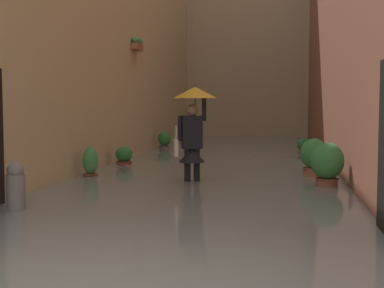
{
  "coord_description": "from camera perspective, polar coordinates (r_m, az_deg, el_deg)",
  "views": [
    {
      "loc": [
        -1.42,
        4.24,
        1.69
      ],
      "look_at": [
        0.08,
        -5.47,
        0.98
      ],
      "focal_mm": 52.69,
      "sensor_mm": 36.0,
      "label": 1
    }
  ],
  "objects": [
    {
      "name": "potted_plant_near_right",
      "position": [
        11.68,
        -10.23,
        -2.2
      ],
      "size": [
        0.32,
        0.32,
        0.8
      ],
      "color": "brown",
      "rests_on": "ground_plane"
    },
    {
      "name": "potted_plant_mid_left",
      "position": [
        11.75,
        12.21,
        -1.57
      ],
      "size": [
        0.55,
        0.55,
        0.98
      ],
      "color": "#9E563D",
      "rests_on": "ground_plane"
    },
    {
      "name": "person_wading",
      "position": [
        10.67,
        0.12,
        2.38
      ],
      "size": [
        0.84,
        0.84,
        2.07
      ],
      "color": "black",
      "rests_on": "ground_plane"
    },
    {
      "name": "potted_plant_mid_right",
      "position": [
        18.51,
        -2.81,
        0.23
      ],
      "size": [
        0.43,
        0.43,
        0.76
      ],
      "color": "#66605B",
      "rests_on": "ground_plane"
    },
    {
      "name": "potted_plant_far_right",
      "position": [
        13.72,
        -6.9,
        -1.53
      ],
      "size": [
        0.41,
        0.41,
        0.65
      ],
      "color": "brown",
      "rests_on": "ground_plane"
    },
    {
      "name": "flood_water",
      "position": [
        14.69,
        3.2,
        -2.05
      ],
      "size": [
        6.13,
        26.59,
        0.21
      ],
      "primitive_type": "cube",
      "color": "slate",
      "rests_on": "ground_plane"
    },
    {
      "name": "mooring_bollard",
      "position": [
        8.23,
        -17.4,
        -4.79
      ],
      "size": [
        0.26,
        0.26,
        0.88
      ],
      "color": "slate",
      "rests_on": "ground_plane"
    },
    {
      "name": "potted_plant_far_left",
      "position": [
        17.4,
        11.18,
        -0.35
      ],
      "size": [
        0.35,
        0.35,
        0.64
      ],
      "color": "#9E563D",
      "rests_on": "ground_plane"
    },
    {
      "name": "building_facade_far",
      "position": [
        26.06,
        5.71,
        12.67
      ],
      "size": [
        8.93,
        1.8,
        11.11
      ],
      "primitive_type": "cube",
      "color": "tan",
      "rests_on": "ground_plane"
    },
    {
      "name": "potted_plant_near_left",
      "position": [
        10.37,
        13.51,
        -2.17
      ],
      "size": [
        0.6,
        0.6,
        0.99
      ],
      "color": "brown",
      "rests_on": "ground_plane"
    },
    {
      "name": "ground_plane",
      "position": [
        14.7,
        3.2,
        -2.46
      ],
      "size": [
        60.0,
        60.0,
        0.0
      ],
      "primitive_type": "plane",
      "color": "#605B56"
    }
  ]
}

